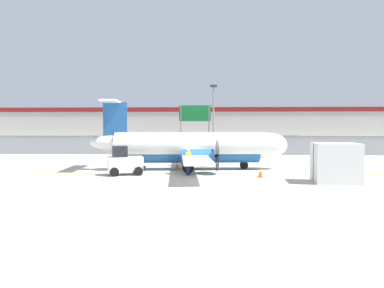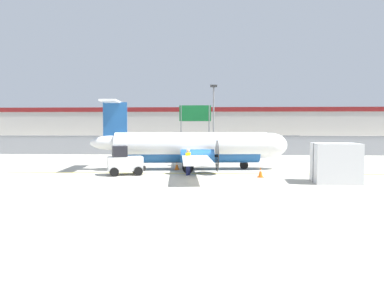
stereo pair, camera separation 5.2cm
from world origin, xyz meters
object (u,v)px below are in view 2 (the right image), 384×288
(traffic_cone_near_left, at_px, (261,172))
(cargo_container, at_px, (336,163))
(ground_crew_worker, at_px, (188,160))
(parked_car_4, at_px, (290,141))
(baggage_tug, at_px, (124,162))
(highway_sign, at_px, (195,117))
(parked_car_0, at_px, (95,144))
(parked_car_3, at_px, (248,143))
(apron_light_pole, at_px, (214,115))
(traffic_cone_near_right, at_px, (177,165))
(parked_car_2, at_px, (205,141))
(commuter_airplane, at_px, (195,147))
(parked_car_1, at_px, (160,141))

(traffic_cone_near_left, bearing_deg, cargo_container, -26.79)
(ground_crew_worker, distance_m, parked_car_4, 36.82)
(baggage_tug, relative_size, highway_sign, 0.47)
(ground_crew_worker, distance_m, parked_car_0, 26.22)
(parked_car_3, height_order, apron_light_pole, apron_light_pole)
(traffic_cone_near_right, distance_m, highway_sign, 16.37)
(baggage_tug, distance_m, highway_sign, 19.56)
(parked_car_2, height_order, apron_light_pole, apron_light_pole)
(commuter_airplane, distance_m, traffic_cone_near_right, 1.84)
(baggage_tug, distance_m, parked_car_2, 33.88)
(parked_car_1, relative_size, highway_sign, 0.77)
(baggage_tug, height_order, traffic_cone_near_right, baggage_tug)
(baggage_tug, xyz_separation_m, traffic_cone_near_right, (3.11, 3.01, -0.54))
(parked_car_1, xyz_separation_m, parked_car_4, (19.71, 2.72, 0.00))
(parked_car_2, bearing_deg, highway_sign, -87.17)
(parked_car_1, bearing_deg, parked_car_3, -17.49)
(ground_crew_worker, bearing_deg, commuter_airplane, 114.25)
(ground_crew_worker, height_order, parked_car_0, same)
(parked_car_1, distance_m, parked_car_3, 13.28)
(parked_car_4, bearing_deg, traffic_cone_near_right, 64.01)
(cargo_container, bearing_deg, traffic_cone_near_right, 152.17)
(commuter_airplane, height_order, traffic_cone_near_right, commuter_airplane)
(traffic_cone_near_left, relative_size, apron_light_pole, 0.09)
(parked_car_1, relative_size, apron_light_pole, 0.58)
(traffic_cone_near_left, relative_size, parked_car_2, 0.15)
(highway_sign, bearing_deg, traffic_cone_near_left, -76.08)
(highway_sign, bearing_deg, ground_crew_worker, -88.92)
(baggage_tug, xyz_separation_m, parked_car_0, (-9.05, 22.74, 0.04))
(parked_car_3, relative_size, apron_light_pole, 0.58)
(traffic_cone_near_right, distance_m, parked_car_3, 25.40)
(parked_car_3, xyz_separation_m, highway_sign, (-6.87, -8.36, 3.24))
(cargo_container, xyz_separation_m, parked_car_4, (5.27, 36.88, -0.21))
(parked_car_2, bearing_deg, commuter_airplane, -84.17)
(commuter_airplane, height_order, traffic_cone_near_left, commuter_airplane)
(ground_crew_worker, bearing_deg, traffic_cone_near_right, 137.88)
(traffic_cone_near_left, xyz_separation_m, parked_car_3, (2.02, 27.95, 0.58))
(cargo_container, bearing_deg, commuter_airplane, 146.92)
(highway_sign, bearing_deg, parked_car_3, 50.57)
(commuter_airplane, bearing_deg, parked_car_0, 119.58)
(baggage_tug, xyz_separation_m, parked_car_1, (-1.96, 31.53, 0.04))
(cargo_container, relative_size, parked_car_4, 0.59)
(ground_crew_worker, height_order, parked_car_2, same)
(traffic_cone_near_left, height_order, parked_car_3, parked_car_3)
(baggage_tug, bearing_deg, cargo_container, -31.38)
(parked_car_0, distance_m, parked_car_4, 29.16)
(ground_crew_worker, xyz_separation_m, parked_car_1, (-6.07, 31.48, -0.06))
(parked_car_2, xyz_separation_m, parked_car_4, (13.11, 0.68, 0.00))
(cargo_container, distance_m, parked_car_1, 37.09)
(traffic_cone_near_left, distance_m, highway_sign, 20.55)
(parked_car_3, bearing_deg, traffic_cone_near_left, -93.38)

